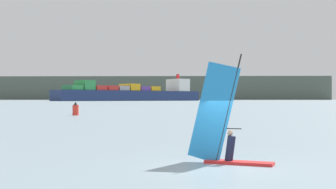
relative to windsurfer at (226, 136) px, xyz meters
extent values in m
plane|color=gray|center=(-0.58, -0.88, -1.08)|extent=(4000.00, 4000.00, 0.00)
cube|color=red|center=(0.44, -0.29, -1.02)|extent=(2.62, 2.03, 0.12)
cylinder|color=black|center=(0.10, -0.06, 1.15)|extent=(0.93, 0.63, 4.23)
cube|color=#268CD8|center=(-0.42, 0.28, 0.94)|extent=(1.88, 1.25, 4.12)
cylinder|color=black|center=(-0.04, 0.03, 0.31)|extent=(1.15, 0.77, 0.04)
cylinder|color=#191E38|center=(0.14, -0.09, -0.47)|extent=(0.55, 0.51, 1.02)
sphere|color=tan|center=(0.14, -0.09, 0.14)|extent=(0.22, 0.22, 0.22)
cube|color=navy|center=(51.74, 502.72, 4.63)|extent=(175.54, 105.29, 11.42)
cube|color=silver|center=(113.70, 533.03, 17.87)|extent=(26.63, 31.24, 15.06)
cylinder|color=red|center=(113.70, 533.03, 28.40)|extent=(4.00, 4.00, 6.00)
cube|color=gold|center=(76.15, 514.66, 12.94)|extent=(22.61, 28.53, 5.20)
cube|color=#59388C|center=(63.52, 508.48, 12.94)|extent=(22.61, 28.53, 5.20)
cube|color=gold|center=(50.88, 502.30, 14.24)|extent=(22.61, 28.53, 7.80)
cube|color=#99999E|center=(38.24, 496.12, 12.94)|extent=(22.61, 28.53, 5.20)
cube|color=red|center=(25.60, 489.93, 12.94)|extent=(22.61, 28.53, 5.20)
cube|color=red|center=(12.97, 483.75, 12.94)|extent=(22.61, 28.53, 5.20)
cube|color=#2D8C47|center=(0.33, 477.57, 15.54)|extent=(22.61, 28.53, 10.40)
cube|color=#2D8C47|center=(-12.31, 471.39, 12.94)|extent=(22.61, 28.53, 5.20)
cube|color=#4C564C|center=(33.74, 1131.30, 23.14)|extent=(1095.30, 611.54, 48.44)
cylinder|color=red|center=(-6.24, 54.54, -0.29)|extent=(0.94, 0.94, 1.59)
cone|color=black|center=(-6.24, 54.54, 0.75)|extent=(0.66, 0.66, 0.50)
camera|label=1|loc=(-5.75, -17.45, 1.50)|focal=49.07mm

